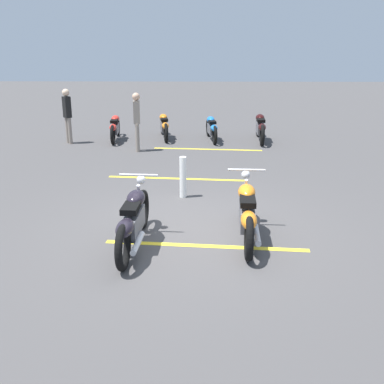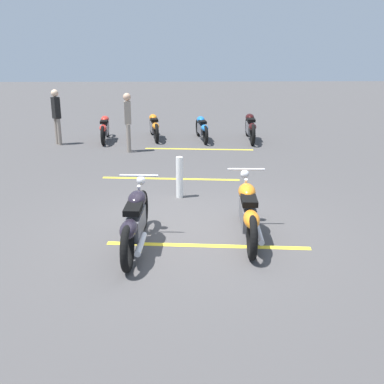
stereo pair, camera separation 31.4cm
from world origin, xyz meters
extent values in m
plane|color=#474444|center=(0.00, 0.00, 0.00)|extent=(60.00, 60.00, 0.00)
torus|color=black|center=(0.41, -0.92, 0.34)|extent=(0.67, 0.14, 0.67)
torus|color=black|center=(-1.15, -0.85, 0.34)|extent=(0.67, 0.14, 0.67)
cube|color=#59595E|center=(-0.42, -0.88, 0.42)|extent=(0.85, 0.26, 0.32)
ellipsoid|color=orange|center=(-0.15, -0.89, 0.72)|extent=(0.53, 0.30, 0.24)
ellipsoid|color=orange|center=(-0.99, -0.85, 0.56)|extent=(0.57, 0.27, 0.22)
cube|color=black|center=(-0.55, -0.88, 0.70)|extent=(0.45, 0.26, 0.09)
cylinder|color=silver|center=(0.18, -0.91, 0.60)|extent=(0.27, 0.07, 0.56)
cylinder|color=silver|center=(0.13, -0.91, 1.02)|extent=(0.07, 0.62, 0.04)
sphere|color=silver|center=(0.33, -0.92, 0.88)|extent=(0.15, 0.15, 0.15)
cylinder|color=silver|center=(-0.83, -1.00, 0.26)|extent=(0.70, 0.12, 0.09)
torus|color=black|center=(0.07, 0.84, 0.34)|extent=(0.68, 0.15, 0.67)
torus|color=black|center=(-1.49, 0.93, 0.34)|extent=(0.68, 0.15, 0.67)
cube|color=#59595E|center=(-0.76, 0.89, 0.42)|extent=(0.85, 0.27, 0.32)
ellipsoid|color=black|center=(-0.49, 0.87, 0.72)|extent=(0.54, 0.31, 0.24)
ellipsoid|color=black|center=(-1.33, 0.92, 0.56)|extent=(0.57, 0.27, 0.22)
cube|color=black|center=(-0.89, 0.89, 0.70)|extent=(0.45, 0.27, 0.09)
cylinder|color=silver|center=(-0.16, 0.85, 0.60)|extent=(0.27, 0.07, 0.56)
cylinder|color=silver|center=(-0.21, 0.85, 1.02)|extent=(0.07, 0.62, 0.04)
sphere|color=silver|center=(-0.01, 0.84, 0.88)|extent=(0.15, 0.15, 0.15)
cylinder|color=silver|center=(-1.17, 0.77, 0.26)|extent=(0.70, 0.13, 0.09)
torus|color=black|center=(8.19, -2.07, 0.33)|extent=(0.66, 0.13, 0.66)
torus|color=black|center=(6.65, -2.01, 0.33)|extent=(0.66, 0.13, 0.66)
cube|color=#59595E|center=(7.37, -2.04, 0.41)|extent=(0.83, 0.25, 0.31)
ellipsoid|color=black|center=(7.64, -2.05, 0.71)|extent=(0.52, 0.29, 0.24)
ellipsoid|color=black|center=(6.81, -2.01, 0.55)|extent=(0.56, 0.26, 0.22)
cube|color=black|center=(7.24, -2.03, 0.69)|extent=(0.44, 0.25, 0.09)
torus|color=black|center=(8.19, -0.41, 0.29)|extent=(0.59, 0.17, 0.59)
torus|color=black|center=(6.83, -0.58, 0.29)|extent=(0.59, 0.17, 0.59)
cube|color=#59595E|center=(7.47, -0.50, 0.37)|extent=(0.75, 0.28, 0.28)
ellipsoid|color=blue|center=(7.70, -0.47, 0.63)|extent=(0.48, 0.30, 0.21)
ellipsoid|color=blue|center=(6.97, -0.56, 0.49)|extent=(0.51, 0.27, 0.19)
cube|color=black|center=(7.35, -0.51, 0.61)|extent=(0.41, 0.26, 0.08)
torus|color=black|center=(8.51, 1.16, 0.31)|extent=(0.62, 0.19, 0.61)
torus|color=black|center=(7.10, 0.94, 0.31)|extent=(0.62, 0.19, 0.61)
cube|color=#59595E|center=(7.76, 1.05, 0.38)|extent=(0.79, 0.32, 0.29)
ellipsoid|color=orange|center=(8.00, 1.08, 0.66)|extent=(0.51, 0.33, 0.22)
ellipsoid|color=orange|center=(7.25, 0.96, 0.51)|extent=(0.54, 0.30, 0.20)
cube|color=black|center=(7.64, 1.03, 0.64)|extent=(0.43, 0.28, 0.08)
torus|color=black|center=(8.19, 2.64, 0.31)|extent=(0.62, 0.14, 0.61)
torus|color=black|center=(6.77, 2.55, 0.31)|extent=(0.62, 0.14, 0.61)
cube|color=#59595E|center=(7.44, 2.60, 0.38)|extent=(0.78, 0.25, 0.29)
ellipsoid|color=red|center=(7.68, 2.61, 0.66)|extent=(0.49, 0.29, 0.22)
ellipsoid|color=red|center=(6.92, 2.56, 0.51)|extent=(0.52, 0.25, 0.20)
cube|color=black|center=(7.32, 2.59, 0.64)|extent=(0.41, 0.24, 0.08)
cylinder|color=gray|center=(5.83, 1.67, 0.40)|extent=(0.12, 0.12, 0.81)
cylinder|color=gray|center=(6.00, 1.69, 0.40)|extent=(0.12, 0.12, 0.81)
cube|color=gray|center=(5.92, 1.68, 1.12)|extent=(0.26, 0.22, 0.64)
sphere|color=tan|center=(5.92, 1.68, 1.56)|extent=(0.22, 0.22, 0.22)
cylinder|color=gray|center=(6.89, 3.90, 0.40)|extent=(0.12, 0.12, 0.81)
cylinder|color=gray|center=(7.02, 4.01, 0.40)|extent=(0.12, 0.12, 0.81)
cube|color=black|center=(6.96, 3.95, 1.13)|extent=(0.30, 0.29, 0.64)
sphere|color=beige|center=(6.96, 3.95, 1.57)|extent=(0.22, 0.22, 0.22)
cylinder|color=white|center=(1.73, 0.21, 0.42)|extent=(0.14, 0.14, 0.85)
cube|color=yellow|center=(-0.69, -0.23, 0.00)|extent=(0.41, 3.20, 0.01)
cube|color=yellow|center=(3.07, 0.42, 0.00)|extent=(0.41, 3.20, 0.01)
cube|color=yellow|center=(6.18, -0.35, 0.00)|extent=(0.41, 3.20, 0.01)
camera|label=1|loc=(-7.44, -0.13, 3.08)|focal=44.03mm
camera|label=2|loc=(-7.44, 0.18, 3.08)|focal=44.03mm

